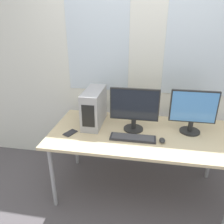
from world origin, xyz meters
TOP-DOWN VIEW (x-y plane):
  - ground_plane at (0.00, 0.00)m, footprint 14.00×14.00m
  - wall_back at (0.00, 1.01)m, footprint 8.00×0.07m
  - desk at (0.00, 0.44)m, footprint 1.81×0.88m
  - pc_tower at (-0.51, 0.57)m, footprint 0.18×0.47m
  - monitor_main at (-0.08, 0.50)m, footprint 0.49×0.20m
  - monitor_right_near at (0.49, 0.54)m, footprint 0.44×0.20m
  - keyboard at (-0.07, 0.30)m, footprint 0.43×0.13m
  - mouse at (0.21, 0.29)m, footprint 0.06×0.09m
  - cell_phone at (-0.69, 0.31)m, footprint 0.13×0.16m

SIDE VIEW (x-z plane):
  - ground_plane at x=0.00m, z-range 0.00..0.00m
  - desk at x=0.00m, z-range 0.32..1.06m
  - cell_phone at x=-0.69m, z-range 0.74..0.75m
  - keyboard at x=-0.07m, z-range 0.74..0.76m
  - mouse at x=0.21m, z-range 0.74..0.78m
  - pc_tower at x=-0.51m, z-range 0.74..1.12m
  - monitor_right_near at x=0.49m, z-range 0.76..1.20m
  - monitor_main at x=-0.08m, z-range 0.76..1.20m
  - wall_back at x=0.00m, z-range 0.00..2.70m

